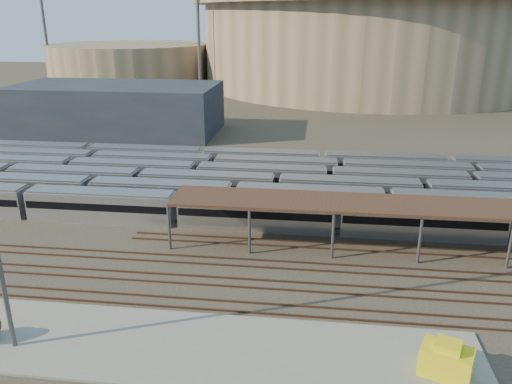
{
  "coord_description": "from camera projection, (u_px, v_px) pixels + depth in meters",
  "views": [
    {
      "loc": [
        7.12,
        -45.49,
        23.7
      ],
      "look_at": [
        -0.08,
        12.0,
        3.05
      ],
      "focal_mm": 35.0,
      "sensor_mm": 36.0,
      "label": 1
    }
  ],
  "objects": [
    {
      "name": "floodlight_3",
      "position": [
        278.0,
        23.0,
        195.09
      ],
      "size": [
        4.0,
        1.0,
        38.4
      ],
      "color": "#505155",
      "rests_on": "ground"
    },
    {
      "name": "service_building",
      "position": [
        117.0,
        109.0,
        105.14
      ],
      "size": [
        42.0,
        20.0,
        10.0
      ],
      "primitive_type": "cube",
      "color": "#1E232D",
      "rests_on": "ground"
    },
    {
      "name": "floodlight_1",
      "position": [
        44.0,
        24.0,
        166.49
      ],
      "size": [
        4.0,
        1.0,
        38.4
      ],
      "color": "#505155",
      "rests_on": "ground"
    },
    {
      "name": "inspection_shed",
      "position": [
        461.0,
        209.0,
        50.8
      ],
      "size": [
        60.3,
        6.0,
        5.3
      ],
      "color": "#505155",
      "rests_on": "ground"
    },
    {
      "name": "ground",
      "position": [
        242.0,
        259.0,
        51.31
      ],
      "size": [
        420.0,
        420.0,
        0.0
      ],
      "primitive_type": "plane",
      "color": "#383026",
      "rests_on": "ground"
    },
    {
      "name": "stadium",
      "position": [
        373.0,
        37.0,
        173.71
      ],
      "size": [
        124.0,
        124.0,
        32.5
      ],
      "color": "gray",
      "rests_on": "ground"
    },
    {
      "name": "floodlight_0",
      "position": [
        198.0,
        25.0,
        150.7
      ],
      "size": [
        4.0,
        1.0,
        38.4
      ],
      "color": "#505155",
      "rests_on": "ground"
    },
    {
      "name": "empty_tracks",
      "position": [
        234.0,
        282.0,
        46.61
      ],
      "size": [
        170.0,
        9.62,
        0.18
      ],
      "color": "#4C3323",
      "rests_on": "ground"
    },
    {
      "name": "apron",
      "position": [
        148.0,
        344.0,
        37.84
      ],
      "size": [
        50.0,
        9.0,
        0.2
      ],
      "primitive_type": "cube",
      "color": "gray",
      "rests_on": "ground"
    },
    {
      "name": "secondary_arena",
      "position": [
        130.0,
        64.0,
        177.49
      ],
      "size": [
        56.0,
        56.0,
        14.0
      ],
      "primitive_type": "cylinder",
      "color": "gray",
      "rests_on": "ground"
    },
    {
      "name": "subway_trains",
      "position": [
        239.0,
        184.0,
        68.38
      ],
      "size": [
        129.78,
        23.9,
        3.6
      ],
      "color": "silver",
      "rests_on": "ground"
    },
    {
      "name": "yellow_equipment",
      "position": [
        446.0,
        362.0,
        34.16
      ],
      "size": [
        3.94,
        3.25,
        2.11
      ],
      "primitive_type": "cube",
      "rotation": [
        0.0,
        0.0,
        -0.4
      ],
      "color": "gold",
      "rests_on": "apron"
    }
  ]
}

